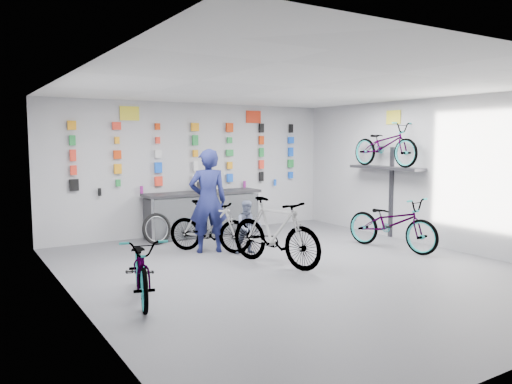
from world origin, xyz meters
TOP-DOWN VIEW (x-y plane):
  - floor at (0.00, 0.00)m, footprint 8.00×8.00m
  - ceiling at (0.00, 0.00)m, footprint 8.00×8.00m
  - wall_back at (0.00, 4.00)m, footprint 7.00×0.00m
  - wall_left at (-3.50, 0.00)m, footprint 0.00×8.00m
  - wall_right at (3.50, 0.00)m, footprint 0.00×8.00m
  - counter at (0.00, 3.54)m, footprint 2.70×0.66m
  - merch_wall at (-0.01, 3.93)m, footprint 5.57×0.08m
  - wall_bracket at (3.33, 1.20)m, footprint 0.39×1.90m
  - sign_left at (-1.50, 3.98)m, footprint 0.42×0.02m
  - sign_right at (1.60, 3.98)m, footprint 0.42×0.02m
  - sign_side at (3.48, 1.20)m, footprint 0.02×0.40m
  - bike_left at (-2.71, -0.15)m, footprint 1.02×1.82m
  - bike_center at (-0.13, 0.46)m, footprint 1.06×2.02m
  - bike_right at (2.54, 0.28)m, footprint 1.04×2.10m
  - bike_service at (-0.63, 1.96)m, footprint 1.47×1.57m
  - bike_wall at (3.25, 1.20)m, footprint 0.63×1.80m
  - clerk at (-0.66, 1.97)m, footprint 0.84×0.67m
  - customer at (-0.07, 1.45)m, footprint 0.59×0.52m
  - spare_wheel at (-1.25, 3.17)m, footprint 0.68×0.30m
  - register at (0.05, 3.55)m, footprint 0.31×0.32m

SIDE VIEW (x-z plane):
  - floor at x=0.00m, z-range 0.00..0.00m
  - spare_wheel at x=-1.25m, z-range -0.01..0.65m
  - bike_left at x=-2.71m, z-range 0.00..0.90m
  - counter at x=0.00m, z-range -0.01..0.99m
  - bike_service at x=-0.63m, z-range 0.00..1.01m
  - customer at x=-0.07m, z-range 0.00..1.02m
  - bike_right at x=2.54m, z-range 0.00..1.05m
  - bike_center at x=-0.13m, z-range 0.00..1.17m
  - clerk at x=-0.66m, z-range 0.00..1.99m
  - register at x=0.05m, z-range 1.00..1.22m
  - wall_bracket at x=3.33m, z-range 0.46..2.46m
  - wall_back at x=0.00m, z-range -2.00..5.00m
  - wall_left at x=-3.50m, z-range -2.50..5.50m
  - wall_right at x=3.50m, z-range -2.50..5.50m
  - merch_wall at x=-0.01m, z-range 1.00..2.56m
  - bike_wall at x=3.25m, z-range 1.58..2.53m
  - sign_side at x=3.48m, z-range 2.50..2.80m
  - sign_left at x=-1.50m, z-range 2.57..2.87m
  - sign_right at x=1.60m, z-range 2.57..2.87m
  - ceiling at x=0.00m, z-range 3.00..3.00m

